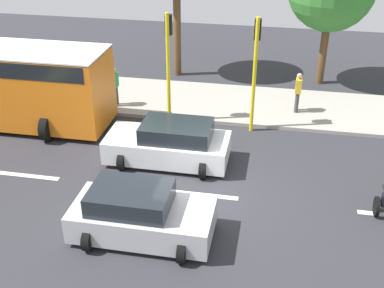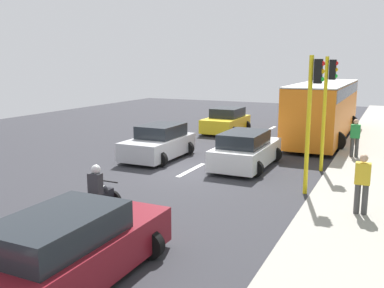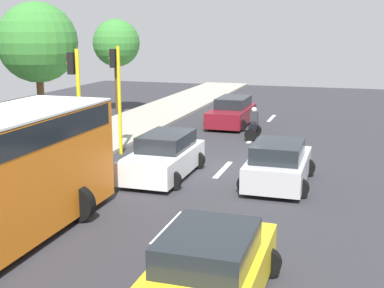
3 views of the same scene
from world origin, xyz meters
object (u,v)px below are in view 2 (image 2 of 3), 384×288
object	(u,v)px
motorcycle	(98,195)
pedestrian_by_tree	(362,182)
car_silver	(159,143)
pedestrian_near_signal	(355,137)
car_yellow_cab	(226,121)
city_bus	(325,106)
car_white	(246,150)
car_maroon	(70,249)
traffic_light_corner	(328,98)
traffic_light_midblock	(312,105)

from	to	relation	value
motorcycle	pedestrian_by_tree	size ratio (longest dim) A/B	0.91
car_silver	pedestrian_near_signal	distance (m)	8.68
pedestrian_by_tree	car_yellow_cab	bearing A→B (deg)	125.11
car_yellow_cab	city_bus	distance (m)	5.85
car_white	pedestrian_near_signal	xyz separation A→B (m)	(3.93, 3.29, 0.35)
car_silver	city_bus	xyz separation A→B (m)	(5.87, 8.54, 1.14)
pedestrian_near_signal	car_silver	bearing A→B (deg)	-156.95
car_maroon	city_bus	bearing A→B (deg)	84.31
car_maroon	pedestrian_by_tree	distance (m)	7.86
city_bus	traffic_light_corner	distance (m)	7.91
car_yellow_cab	car_white	bearing A→B (deg)	-63.89
car_white	pedestrian_by_tree	distance (m)	6.45
pedestrian_by_tree	traffic_light_midblock	xyz separation A→B (m)	(-1.73, 1.74, 1.87)
car_white	motorcycle	size ratio (longest dim) A/B	2.78
motorcycle	pedestrian_near_signal	distance (m)	12.11
car_yellow_cab	pedestrian_by_tree	world-z (taller)	pedestrian_by_tree
pedestrian_near_signal	traffic_light_corner	distance (m)	3.32
car_yellow_cab	pedestrian_near_signal	size ratio (longest dim) A/B	2.27
pedestrian_by_tree	car_white	bearing A→B (deg)	137.54
motorcycle	pedestrian_by_tree	xyz separation A→B (m)	(6.61, 2.99, 0.42)
car_yellow_cab	car_white	size ratio (longest dim) A/B	0.90
pedestrian_by_tree	traffic_light_corner	xyz separation A→B (m)	(-1.73, 5.05, 1.87)
car_yellow_cab	pedestrian_by_tree	xyz separation A→B (m)	(8.65, -12.31, 0.35)
car_maroon	traffic_light_midblock	world-z (taller)	traffic_light_midblock
pedestrian_near_signal	car_yellow_cab	bearing A→B (deg)	149.18
car_maroon	car_white	distance (m)	10.54
car_maroon	city_bus	distance (m)	19.11
car_white	traffic_light_midblock	xyz separation A→B (m)	(3.02, -2.62, 2.22)
car_white	traffic_light_midblock	size ratio (longest dim) A/B	0.95
city_bus	traffic_light_corner	xyz separation A→B (m)	(1.20, -7.74, 1.08)
car_silver	traffic_light_corner	xyz separation A→B (m)	(7.07, 0.80, 2.22)
car_yellow_cab	car_white	xyz separation A→B (m)	(3.90, -7.96, 0.00)
city_bus	pedestrian_by_tree	bearing A→B (deg)	-77.07
car_yellow_cab	car_maroon	xyz separation A→B (m)	(3.83, -18.50, 0.00)
pedestrian_near_signal	pedestrian_by_tree	world-z (taller)	same
pedestrian_near_signal	car_white	bearing A→B (deg)	-140.06
car_maroon	motorcycle	distance (m)	3.67
city_bus	traffic_light_corner	size ratio (longest dim) A/B	2.44
car_white	traffic_light_midblock	distance (m)	4.57
car_yellow_cab	pedestrian_near_signal	bearing A→B (deg)	-30.82
car_white	motorcycle	world-z (taller)	motorcycle
car_yellow_cab	car_maroon	distance (m)	18.89
car_white	traffic_light_corner	xyz separation A→B (m)	(3.02, 0.70, 2.22)
car_yellow_cab	city_bus	bearing A→B (deg)	4.81
traffic_light_corner	motorcycle	bearing A→B (deg)	-121.25
car_yellow_cab	motorcycle	distance (m)	15.43
car_maroon	pedestrian_near_signal	bearing A→B (deg)	73.88
car_maroon	pedestrian_near_signal	size ratio (longest dim) A/B	2.72
car_white	city_bus	distance (m)	8.70
pedestrian_near_signal	traffic_light_midblock	world-z (taller)	traffic_light_midblock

